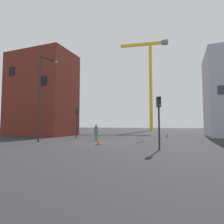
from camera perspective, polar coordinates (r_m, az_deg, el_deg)
name	(u,v)px	position (r m, az deg, el deg)	size (l,w,h in m)	color
ground	(99,143)	(17.38, -3.96, -9.41)	(160.00, 160.00, 0.00)	#28282B
brick_building	(42,95)	(31.01, -20.69, 5.01)	(9.78, 6.23, 12.68)	maroon
construction_crane	(150,74)	(56.02, 11.62, 11.41)	(13.79, 2.90, 25.96)	yellow
streetlamp_tall	(42,91)	(19.57, -20.81, 6.07)	(0.70, 2.04, 8.48)	#232326
traffic_light_near	(159,114)	(12.79, 14.23, -0.49)	(0.34, 0.39, 3.55)	#232326
traffic_light_verge	(77,118)	(23.85, -10.82, -1.92)	(0.32, 0.39, 3.64)	#232326
pedestrian_walking	(96,131)	(19.21, -4.93, -5.94)	(0.34, 0.34, 1.69)	#2D844C
safety_barrier_rear	(141,136)	(17.97, 8.79, -7.39)	(0.22, 2.55, 1.08)	gray
safety_barrier_front	(101,132)	(29.10, -3.48, -6.07)	(0.29, 2.32, 1.08)	#9EA0A5
traffic_cone_by_barrier	(167,135)	(26.48, 16.59, -6.84)	(0.51, 0.51, 0.52)	black
traffic_cone_orange	(98,142)	(15.59, -4.23, -9.28)	(0.45, 0.45, 0.45)	black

